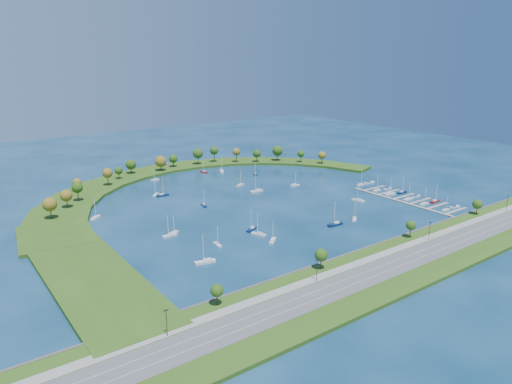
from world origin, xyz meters
TOP-DOWN VIEW (x-y plane):
  - ground at (0.00, 0.00)m, footprint 700.00×700.00m
  - south_shoreline at (0.03, -122.88)m, footprint 420.00×43.10m
  - breakwater at (-46.33, 48.72)m, footprint 286.74×247.64m
  - breakwater_trees at (-7.85, 88.64)m, footprint 240.49×88.62m
  - harbor_tower at (-8.48, 116.55)m, footprint 2.60×2.60m
  - dock_system at (85.30, -61.00)m, footprint 24.28×82.00m
  - moored_boat_0 at (-35.26, -65.45)m, footprint 7.72×7.19m
  - moored_boat_1 at (-99.69, 26.15)m, footprint 8.11×7.60m
  - moored_boat_2 at (-46.17, 46.48)m, footprint 8.94×2.81m
  - moored_boat_3 at (42.42, 57.95)m, footprint 4.12×6.79m
  - moored_boat_4 at (-76.10, -26.55)m, footprint 8.46×2.62m
  - moored_boat_5 at (55.94, -42.85)m, footprint 4.49×9.30m
  - moored_boat_6 at (-77.64, -67.85)m, footprint 10.37×4.94m
  - moored_boat_7 at (-33.98, 9.64)m, footprint 4.11×8.10m
  - moored_boat_8 at (13.59, 16.13)m, footprint 9.95×3.65m
  - moored_boat_9 at (-61.63, -52.50)m, footprint 2.56×7.26m
  - moored_boat_10 at (13.24, 36.76)m, footprint 8.23×5.01m
  - moored_boat_11 at (-34.46, -45.19)m, footprint 8.60×5.90m
  - moored_boat_12 at (12.21, 89.94)m, footprint 4.29×7.65m
  - moored_boat_13 at (46.70, 12.44)m, footprint 7.85×3.74m
  - moored_boat_14 at (-32.10, 89.99)m, footprint 6.96×2.80m
  - moored_boat_15 at (-49.13, 50.93)m, footprint 6.75×7.24m
  - moored_boat_16 at (-35.78, -53.62)m, footprint 5.57×8.86m
  - moored_boat_17 at (9.38, -67.27)m, footprint 9.93×3.14m
  - moored_boat_18 at (25.52, 82.84)m, footprint 7.08×10.26m
  - moored_boat_19 at (-72.79, -24.65)m, footprint 7.47×5.72m
  - moored_boat_20 at (25.60, -67.25)m, footprint 7.05×6.43m
  - docked_boat_0 at (85.54, -89.30)m, footprint 7.16×2.46m
  - docked_boat_1 at (95.98, -88.94)m, footprint 8.45×3.23m
  - docked_boat_2 at (85.53, -73.41)m, footprint 7.64×2.45m
  - docked_boat_3 at (96.01, -74.61)m, footprint 8.83×2.86m
  - docked_boat_4 at (85.51, -60.89)m, footprint 8.76×2.70m
  - docked_boat_5 at (95.99, -59.68)m, footprint 7.63×2.34m
  - docked_boat_6 at (85.51, -45.42)m, footprint 8.99×3.20m
  - docked_boat_7 at (96.02, -47.79)m, footprint 8.28×2.37m
  - docked_boat_8 at (85.52, -33.52)m, footprint 7.98×2.59m
  - docked_boat_9 at (95.99, -34.91)m, footprint 7.69×2.22m
  - docked_boat_10 at (87.94, -16.03)m, footprint 7.21×2.13m
  - docked_boat_11 at (97.86, -15.57)m, footprint 10.03×3.60m

SIDE VIEW (x-z plane):
  - ground at x=0.00m, z-range 0.00..0.00m
  - dock_system at x=85.30m, z-range -0.45..1.15m
  - docked_boat_5 at x=95.99m, z-range -0.21..1.34m
  - docked_boat_9 at x=95.99m, z-range -0.21..1.36m
  - docked_boat_1 at x=95.98m, z-range -0.22..1.46m
  - docked_boat_11 at x=97.86m, z-range -0.27..1.74m
  - moored_boat_3 at x=42.42m, z-range -3.98..5.68m
  - moored_boat_14 at x=-32.10m, z-range -4.12..5.82m
  - docked_boat_0 at x=85.54m, z-range -4.31..6.04m
  - moored_boat_9 at x=-61.63m, z-range -4.37..6.10m
  - docked_boat_10 at x=87.94m, z-range -4.41..6.14m
  - moored_boat_12 at x=12.21m, z-range -4.55..6.30m
  - moored_boat_20 at x=25.60m, z-range -4.61..6.37m
  - moored_boat_19 at x=-72.79m, z-range -4.62..6.38m
  - docked_boat_2 at x=85.53m, z-range -4.67..6.43m
  - moored_boat_13 at x=46.70m, z-range -4.68..6.45m
  - moored_boat_15 at x=-49.13m, z-range -4.80..6.58m
  - moored_boat_7 at x=-33.98m, z-range -4.84..6.62m
  - docked_boat_8 at x=85.52m, z-range -4.89..6.68m
  - moored_boat_10 at x=13.24m, z-range -4.96..6.75m
  - moored_boat_0 at x=-35.26m, z-range -5.16..6.98m
  - docked_boat_7 at x=96.02m, z-range -5.16..6.99m
  - moored_boat_4 at x=-76.10m, z-range -5.25..7.08m
  - moored_boat_11 at x=-34.46m, z-range -5.28..7.12m
  - moored_boat_16 at x=-35.78m, z-range -5.39..7.24m
  - docked_boat_4 at x=85.51m, z-range -5.45..7.31m
  - moored_boat_1 at x=-99.69m, z-range -5.46..7.32m
  - docked_boat_3 at x=96.01m, z-range -5.48..7.34m
  - docked_boat_6 at x=85.51m, z-range -5.55..7.42m
  - moored_boat_2 at x=-46.17m, z-range -5.57..7.45m
  - moored_boat_5 at x=55.94m, z-range -5.65..7.53m
  - moored_boat_8 at x=13.59m, z-range -6.17..8.13m
  - moored_boat_17 at x=9.38m, z-range -6.24..8.21m
  - breakwater at x=-46.33m, z-range -0.01..1.99m
  - moored_boat_6 at x=-77.64m, z-range -6.36..8.35m
  - south_shoreline at x=0.03m, z-range -4.80..6.80m
  - moored_boat_18 at x=25.52m, z-range -6.41..8.41m
  - harbor_tower at x=-8.48m, z-range 2.05..5.98m
  - breakwater_trees at x=-7.85m, z-range 3.30..17.58m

